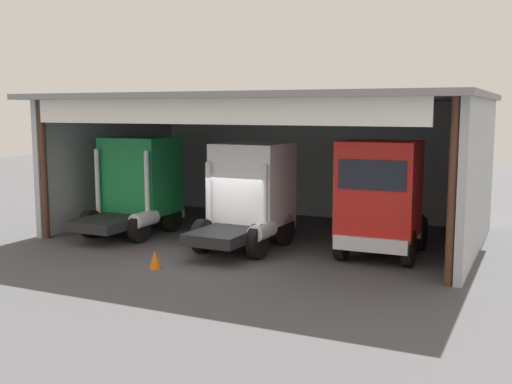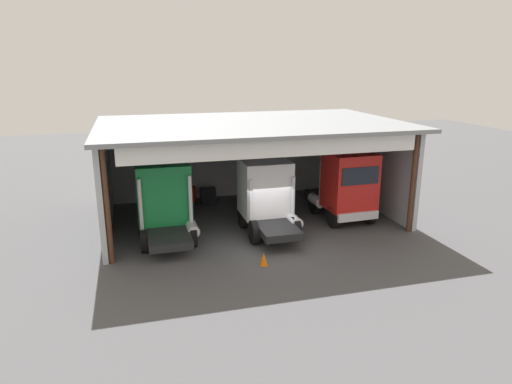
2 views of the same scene
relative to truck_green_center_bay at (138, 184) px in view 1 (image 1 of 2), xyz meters
name	(u,v)px [view 1 (image 1 of 2)]	position (x,y,z in m)	size (l,w,h in m)	color
ground_plane	(214,259)	(4.76, -2.48, -1.94)	(80.00, 80.00, 0.00)	#4C4C4F
workshop_shed	(280,137)	(4.76, 2.85, 1.80)	(15.66, 10.02, 5.34)	#ADB2B7
truck_green_center_bay	(138,184)	(0.00, 0.00, 0.00)	(2.70, 4.60, 3.72)	#197F3D
truck_white_right_bay	(250,193)	(5.02, -0.36, -0.04)	(2.55, 4.70, 3.63)	white
truck_red_center_right_bay	(380,198)	(9.54, -0.07, 0.02)	(2.66, 5.04, 3.83)	red
oil_drum	(250,204)	(2.02, 5.77, -1.47)	(0.58, 0.58, 0.93)	#B21E19
tool_cart	(261,207)	(2.93, 5.05, -1.44)	(0.90, 0.60, 1.00)	black
traffic_cone	(155,260)	(3.72, -4.32, -1.66)	(0.36, 0.36, 0.56)	orange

